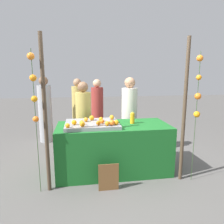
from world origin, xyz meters
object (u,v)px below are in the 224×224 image
(stall_counter, at_px, (113,148))
(vendor_left, at_px, (84,123))
(orange_0, at_px, (107,123))
(vendor_right, at_px, (129,119))
(juice_bottle, at_px, (132,118))
(chalkboard_sign, at_px, (109,177))
(orange_1, at_px, (82,124))

(stall_counter, distance_m, vendor_left, 0.94)
(orange_0, bearing_deg, vendor_right, 59.45)
(vendor_left, bearing_deg, juice_bottle, -38.48)
(juice_bottle, relative_size, vendor_right, 0.12)
(chalkboard_sign, bearing_deg, vendor_right, 65.01)
(stall_counter, distance_m, vendor_right, 0.97)
(orange_0, relative_size, orange_1, 0.92)
(stall_counter, height_order, orange_0, orange_0)
(stall_counter, height_order, vendor_right, vendor_right)
(orange_1, relative_size, vendor_right, 0.05)
(stall_counter, relative_size, vendor_left, 1.24)
(juice_bottle, distance_m, vendor_left, 1.11)
(orange_0, relative_size, vendor_left, 0.05)
(vendor_right, bearing_deg, stall_counter, -121.52)
(juice_bottle, bearing_deg, chalkboard_sign, -128.27)
(orange_0, xyz_separation_m, orange_1, (-0.39, 0.01, 0.00))
(juice_bottle, height_order, vendor_right, vendor_right)
(vendor_left, height_order, vendor_right, vendor_right)
(orange_0, bearing_deg, stall_counter, 62.28)
(stall_counter, bearing_deg, juice_bottle, 8.30)
(orange_1, bearing_deg, vendor_right, 45.83)
(juice_bottle, xyz_separation_m, chalkboard_sign, (-0.52, -0.66, -0.74))
(chalkboard_sign, bearing_deg, orange_0, 85.35)
(vendor_right, bearing_deg, vendor_left, -177.43)
(orange_1, height_order, juice_bottle, juice_bottle)
(chalkboard_sign, distance_m, vendor_right, 1.63)
(orange_0, xyz_separation_m, vendor_right, (0.62, 1.05, -0.18))
(chalkboard_sign, distance_m, vendor_left, 1.48)
(orange_1, distance_m, chalkboard_sign, 0.90)
(vendor_right, bearing_deg, juice_bottle, -99.58)
(orange_1, relative_size, chalkboard_sign, 0.19)
(orange_1, distance_m, vendor_left, 1.02)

